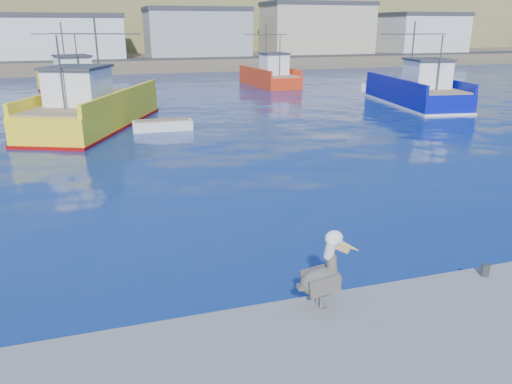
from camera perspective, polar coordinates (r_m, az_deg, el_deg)
ground at (r=14.44m, az=6.25°, el=-6.86°), size 260.00×260.00×0.00m
dock_bollards at (r=11.77m, az=15.83°, el=-10.20°), size 36.20×0.20×0.30m
far_shore at (r=121.24m, az=-15.90°, el=19.23°), size 200.00×81.00×24.00m
trawler_yellow_a at (r=33.25m, az=-18.18°, el=8.92°), size 9.14×13.50×6.72m
trawler_yellow_b at (r=49.47m, az=-20.35°, el=11.47°), size 6.72×11.66×6.48m
trawler_blue at (r=42.96m, az=17.88°, el=10.85°), size 5.71×11.97×6.54m
boat_orange at (r=54.21m, az=1.62°, el=13.16°), size 4.82×9.40×6.19m
skiff_mid at (r=31.51m, az=-10.63°, el=7.42°), size 3.62×1.36×0.78m
skiff_far at (r=52.78m, az=13.15°, el=11.68°), size 3.68×3.93×0.87m
pelican at (r=10.61m, az=7.77°, el=-9.39°), size 1.38×0.59×1.71m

